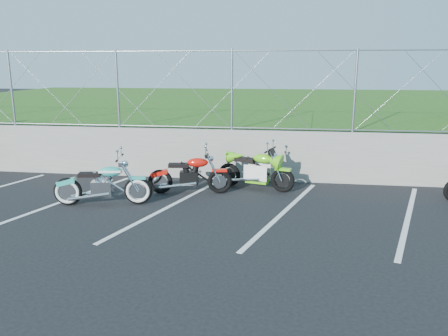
# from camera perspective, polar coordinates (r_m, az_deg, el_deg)

# --- Properties ---
(ground) EXTENTS (90.00, 90.00, 0.00)m
(ground) POSITION_cam_1_polar(r_m,az_deg,el_deg) (8.40, -8.90, -7.11)
(ground) COLOR black
(ground) RESTS_ON ground
(retaining_wall) EXTENTS (30.00, 0.22, 1.30)m
(retaining_wall) POSITION_cam_1_polar(r_m,az_deg,el_deg) (11.49, -3.96, 1.94)
(retaining_wall) COLOR slate
(retaining_wall) RESTS_ON ground
(grass_field) EXTENTS (30.00, 20.00, 1.30)m
(grass_field) POSITION_cam_1_polar(r_m,az_deg,el_deg) (21.27, 1.70, 7.18)
(grass_field) COLOR #234E14
(grass_field) RESTS_ON ground
(chain_link_fence) EXTENTS (28.00, 0.03, 2.00)m
(chain_link_fence) POSITION_cam_1_polar(r_m,az_deg,el_deg) (11.28, -4.09, 10.18)
(chain_link_fence) COLOR gray
(chain_link_fence) RESTS_ON retaining_wall
(parking_lines) EXTENTS (18.29, 4.31, 0.01)m
(parking_lines) POSITION_cam_1_polar(r_m,az_deg,el_deg) (9.07, 0.26, -5.36)
(parking_lines) COLOR silver
(parking_lines) RESTS_ON ground
(cruiser_turquoise) EXTENTS (2.06, 0.65, 1.03)m
(cruiser_turquoise) POSITION_cam_1_polar(r_m,az_deg,el_deg) (9.57, -15.40, -2.27)
(cruiser_turquoise) COLOR black
(cruiser_turquoise) RESTS_ON ground
(naked_orange) EXTENTS (1.93, 0.66, 0.97)m
(naked_orange) POSITION_cam_1_polar(r_m,az_deg,el_deg) (10.08, -4.33, -1.05)
(naked_orange) COLOR black
(naked_orange) RESTS_ON ground
(sportbike_green) EXTENTS (1.89, 0.75, 1.00)m
(sportbike_green) POSITION_cam_1_polar(r_m,az_deg,el_deg) (10.42, 4.26, -0.47)
(sportbike_green) COLOR black
(sportbike_green) RESTS_ON ground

